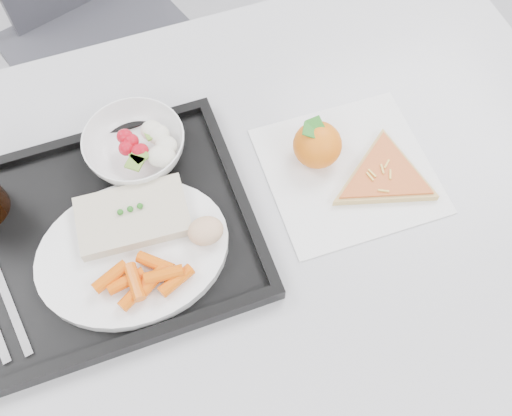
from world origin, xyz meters
TOP-DOWN VIEW (x-y plane):
  - room at (0.00, 0.00)m, footprint 6.04×7.04m
  - table at (0.00, 0.30)m, footprint 1.20×0.80m
  - chair at (-0.09, 1.05)m, footprint 0.53×0.53m
  - tray at (-0.19, 0.32)m, footprint 0.45×0.35m
  - dinner_plate at (-0.15, 0.28)m, footprint 0.27×0.27m
  - fish_fillet at (-0.13, 0.32)m, footprint 0.16×0.10m
  - bread_roll at (-0.04, 0.26)m, footprint 0.06×0.05m
  - salad_bowl at (-0.10, 0.44)m, footprint 0.15×0.15m
  - napkin at (0.20, 0.31)m, footprint 0.26×0.25m
  - tangerine at (0.16, 0.35)m, footprint 0.10×0.10m
  - pizza_slice at (0.24, 0.28)m, footprint 0.22×0.22m
  - carrot_pile at (-0.14, 0.22)m, footprint 0.13×0.08m
  - salad_contents at (-0.08, 0.43)m, footprint 0.09×0.09m

SIDE VIEW (x-z plane):
  - chair at x=-0.09m, z-range 0.07..1.00m
  - table at x=0.00m, z-range 0.31..1.06m
  - napkin at x=0.20m, z-range 0.75..0.75m
  - tray at x=-0.19m, z-range 0.75..0.77m
  - pizza_slice at x=0.24m, z-range 0.75..0.77m
  - dinner_plate at x=-0.15m, z-range 0.77..0.78m
  - tangerine at x=0.16m, z-range 0.75..0.82m
  - salad_bowl at x=-0.10m, z-range 0.77..0.81m
  - fish_fillet at x=-0.13m, z-range 0.78..0.81m
  - carrot_pile at x=-0.14m, z-range 0.78..0.81m
  - bread_roll at x=-0.04m, z-range 0.78..0.81m
  - salad_contents at x=-0.08m, z-range 0.79..0.81m
  - room at x=0.00m, z-range -0.02..2.82m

